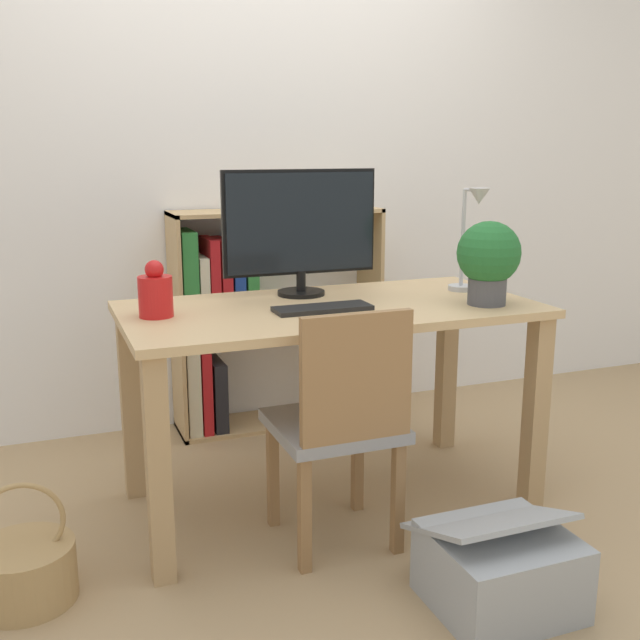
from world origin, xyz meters
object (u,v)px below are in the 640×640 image
keyboard (323,308)px  bookshelf (236,319)px  potted_plant (489,258)px  chair (341,420)px  desk_lamp (471,229)px  monitor (300,226)px  vase (155,293)px  storage_box (499,567)px  basket (25,570)px

keyboard → bookshelf: size_ratio=0.33×
potted_plant → chair: size_ratio=0.36×
desk_lamp → bookshelf: size_ratio=0.39×
keyboard → desk_lamp: (0.65, 0.10, 0.24)m
monitor → keyboard: size_ratio=1.76×
monitor → vase: monitor is taller
desk_lamp → storage_box: size_ratio=0.95×
desk_lamp → chair: bearing=-152.7°
vase → monitor: bearing=17.6°
potted_plant → bookshelf: 1.30m
potted_plant → basket: size_ratio=0.80×
vase → desk_lamp: 1.21m
keyboard → potted_plant: size_ratio=1.14×
keyboard → basket: keyboard is taller
chair → basket: 1.04m
desk_lamp → potted_plant: 0.23m
desk_lamp → bookshelf: (-0.71, 0.84, -0.47)m
keyboard → potted_plant: (0.59, -0.12, 0.16)m
monitor → vase: bearing=-162.4°
storage_box → keyboard: bearing=110.3°
keyboard → desk_lamp: bearing=8.6°
keyboard → bookshelf: (-0.06, 0.94, -0.24)m
keyboard → chair: chair is taller
monitor → desk_lamp: (0.62, -0.20, -0.02)m
vase → bookshelf: (0.49, 0.83, -0.31)m
basket → storage_box: size_ratio=0.87×
basket → bookshelf: bearing=50.1°
vase → potted_plant: size_ratio=0.64×
vase → storage_box: bearing=-45.6°
bookshelf → storage_box: (0.33, -1.66, -0.41)m
keyboard → vase: size_ratio=1.79×
monitor → potted_plant: bearing=-36.2°
keyboard → basket: bearing=-168.9°
chair → bookshelf: (-0.03, 1.19, 0.08)m
potted_plant → bookshelf: (-0.65, 1.06, -0.39)m
keyboard → storage_box: (0.27, -0.72, -0.64)m
desk_lamp → chair: (-0.68, -0.35, -0.55)m
keyboard → potted_plant: 0.62m
monitor → desk_lamp: monitor is taller
vase → bookshelf: size_ratio=0.19×
vase → basket: vase is taller
desk_lamp → potted_plant: bearing=-105.5°
monitor → chair: monitor is taller
vase → bookshelf: bookshelf is taller
chair → basket: bearing=174.3°
monitor → basket: size_ratio=1.61×
storage_box → basket: bearing=157.8°
desk_lamp → basket: (-1.66, -0.30, -0.91)m
chair → storage_box: chair is taller
desk_lamp → bookshelf: bearing=130.2°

